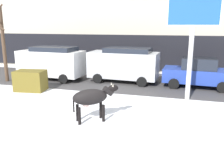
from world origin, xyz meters
TOP-DOWN VIEW (x-y plane):
  - ground_plane at (0.00, 0.00)m, footprint 120.00×120.00m
  - road_strip at (0.00, 7.30)m, footprint 60.00×5.60m
  - cow_black at (-0.60, 0.43)m, footprint 1.79×1.43m
  - billboard at (3.15, 4.64)m, footprint 2.52×0.24m
  - car_white_van at (-6.09, 6.91)m, footprint 4.70×2.31m
  - car_silver_van at (-0.98, 7.52)m, footprint 4.70×2.31m
  - car_blue_sedan at (3.79, 7.34)m, footprint 4.29×2.16m
  - pedestrian_near_billboard at (-0.89, 10.67)m, footprint 0.36×0.24m
  - pedestrian_by_cars at (-3.96, 10.67)m, footprint 0.36×0.24m
  - bare_tree_left_lot at (-8.78, 5.43)m, footprint 1.33×1.23m
  - dumpster at (-5.75, 3.81)m, footprint 1.82×1.30m

SIDE VIEW (x-z plane):
  - ground_plane at x=0.00m, z-range 0.00..0.00m
  - road_strip at x=0.00m, z-range 0.00..0.01m
  - dumpster at x=-5.75m, z-range 0.00..1.20m
  - pedestrian_near_billboard at x=-0.89m, z-range 0.01..1.74m
  - pedestrian_by_cars at x=-3.96m, z-range 0.01..1.74m
  - car_blue_sedan at x=3.79m, z-range -0.01..1.83m
  - cow_black at x=-0.60m, z-range 0.22..1.76m
  - car_white_van at x=-6.09m, z-range 0.08..2.40m
  - car_silver_van at x=-0.98m, z-range 0.08..2.40m
  - bare_tree_left_lot at x=-8.78m, z-range 0.15..5.29m
  - billboard at x=3.15m, z-range 1.53..7.09m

